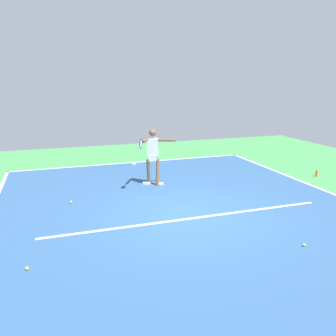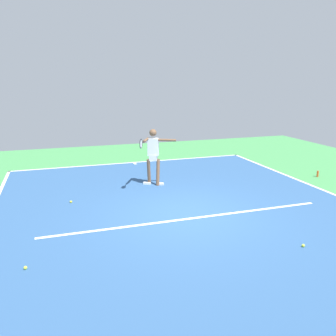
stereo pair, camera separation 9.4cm
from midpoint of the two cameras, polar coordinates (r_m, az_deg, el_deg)
The scene contains 10 objects.
ground_plane at distance 9.03m, azimuth 2.85°, elevation -7.62°, with size 21.06×21.06×0.00m, color #428E4C.
court_surface at distance 9.03m, azimuth 2.85°, elevation -7.61°, with size 9.74×12.44×0.00m, color #2D5484.
court_line_baseline_near at distance 14.69m, azimuth -5.98°, elevation 0.91°, with size 9.74×0.10×0.01m, color white.
court_line_service at distance 8.79m, azimuth 3.52°, elevation -8.23°, with size 7.31×0.10×0.01m, color white.
court_line_centre_mark at distance 14.50m, azimuth -5.80°, elevation 0.74°, with size 0.10×0.30×0.01m, color white.
tennis_player at distance 11.24m, azimuth -2.75°, elevation 2.50°, with size 1.33×1.08×1.85m.
tennis_ball_far_corner at distance 7.89m, azimuth 21.08°, elevation -11.67°, with size 0.07×0.07×0.07m, color #C6E53D.
tennis_ball_by_baseline at distance 7.07m, azimuth -22.45°, elevation -14.96°, with size 0.07×0.07×0.07m, color #C6E53D.
tennis_ball_by_sideline at distance 10.19m, azimuth -15.87°, elevation -5.38°, with size 0.07×0.07×0.07m, color yellow.
water_bottle at distance 13.54m, azimuth 22.94°, elevation -0.83°, with size 0.07×0.07×0.22m, color #D84C1E.
Camera 1 is at (3.15, 7.78, 3.34)m, focal length 37.24 mm.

